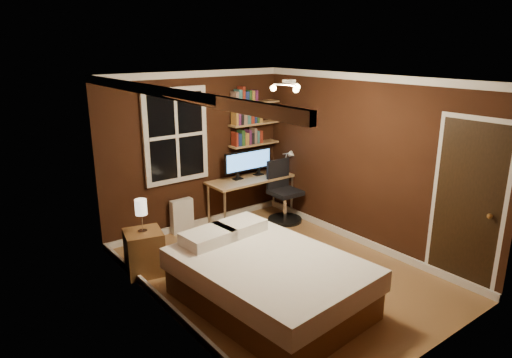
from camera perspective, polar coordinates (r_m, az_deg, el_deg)
floor at (r=6.12m, az=3.02°, el=-11.63°), size 4.20×4.20×0.00m
wall_back at (r=7.31m, az=-7.58°, el=3.44°), size 3.20×0.04×2.50m
wall_left at (r=4.81m, az=-11.46°, el=-3.75°), size 0.04×4.20×2.50m
wall_right at (r=6.76m, az=13.58°, el=2.04°), size 0.04×4.20×2.50m
ceiling at (r=5.41m, az=3.43°, el=12.39°), size 3.20×4.20×0.02m
window at (r=7.05m, az=-9.99°, el=5.35°), size 1.06×0.06×1.46m
door at (r=6.01m, az=24.84°, el=-3.12°), size 0.03×0.82×2.05m
door_knob at (r=5.86m, az=27.19°, el=-4.17°), size 0.06×0.06×0.06m
ceiling_fixture at (r=5.35m, az=4.12°, el=11.25°), size 0.44×0.44×0.18m
bookshelf_lower at (r=7.79m, az=-0.24°, el=4.41°), size 0.92×0.22×0.03m
books_row_lower at (r=7.77m, az=-0.24°, el=5.34°), size 0.54×0.16×0.23m
bookshelf_middle at (r=7.73m, az=-0.24°, el=6.94°), size 0.92×0.22×0.03m
books_row_middle at (r=7.71m, az=-0.24°, el=7.90°), size 0.54×0.16×0.23m
bookshelf_upper at (r=7.68m, az=-0.24°, el=9.52°), size 0.92×0.22×0.03m
books_row_upper at (r=7.66m, az=-0.24°, el=10.49°), size 0.42×0.16×0.23m
bed at (r=5.32m, az=1.45°, el=-12.46°), size 1.72×2.27×0.73m
nightstand at (r=6.17m, az=-13.79°, el=-8.88°), size 0.56×0.56×0.58m
bedside_lamp at (r=5.98m, az=-14.12°, el=-4.48°), size 0.15×0.15×0.43m
radiator at (r=7.35m, az=-9.25°, el=-4.56°), size 0.36×0.13×0.54m
desk at (r=7.68m, az=-0.60°, el=-0.30°), size 1.53×0.57×0.73m
monitor_left at (r=7.53m, az=-2.32°, el=1.66°), size 0.50×0.12×0.46m
monitor_right at (r=7.78m, az=0.32°, el=2.16°), size 0.50×0.12×0.46m
desk_lamp at (r=7.87m, az=3.96°, el=2.21°), size 0.14×0.32×0.44m
office_chair at (r=7.69m, az=3.43°, el=-2.39°), size 0.57×0.57×1.03m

